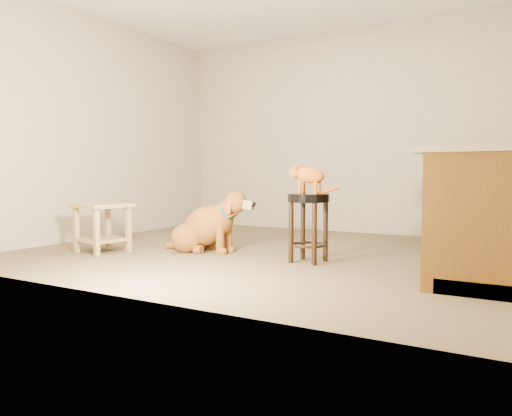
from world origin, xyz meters
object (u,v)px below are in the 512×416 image
Objects in this scene: golden_retriever at (206,227)px; tabby_kitten at (308,176)px; side_table at (102,220)px; padded_stool at (309,214)px; wood_stool at (485,209)px.

tabby_kitten reaches higher than golden_retriever.
side_table is 1.01m from golden_retriever.
padded_stool is at bearing -5.72° from tabby_kitten.
tabby_kitten is (-0.01, 0.00, 0.33)m from padded_stool.
golden_retriever reaches higher than side_table.
padded_stool is at bearing 14.27° from side_table.
padded_stool is 0.82× the size of wood_stool.
side_table is 2.06m from tabby_kitten.
side_table is (-3.17, -2.49, -0.06)m from wood_stool.
tabby_kitten is (1.09, -0.02, 0.51)m from golden_retriever.
tabby_kitten reaches higher than padded_stool.
golden_retriever is 2.22× the size of tabby_kitten.
golden_retriever is at bearing -178.56° from tabby_kitten.
wood_stool reaches higher than padded_stool.
golden_retriever is at bearing -139.52° from wood_stool.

